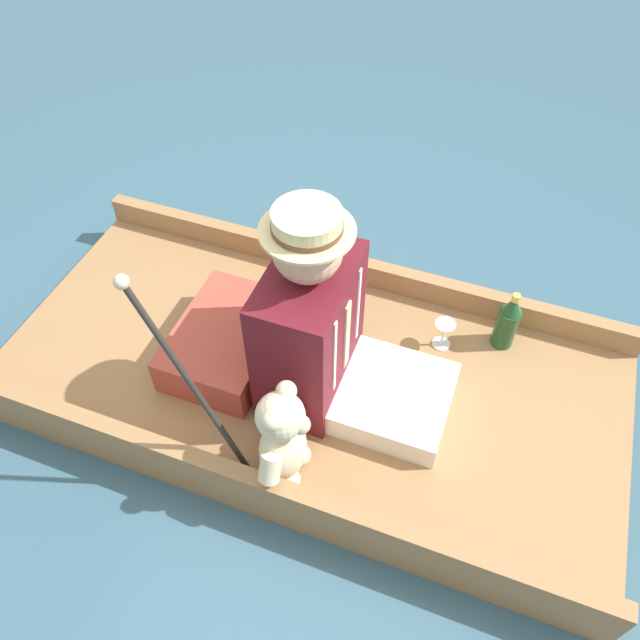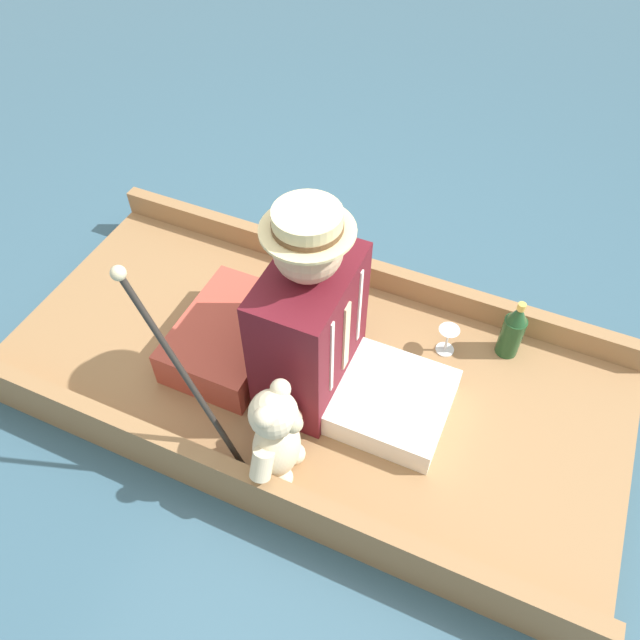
# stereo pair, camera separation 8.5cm
# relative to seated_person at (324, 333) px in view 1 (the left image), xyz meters

# --- Properties ---
(ground_plane) EXTENTS (16.00, 16.00, 0.00)m
(ground_plane) POSITION_rel_seated_person_xyz_m (-0.05, -0.08, -0.44)
(ground_plane) COLOR #385B70
(punt_boat) EXTENTS (1.16, 2.43, 0.24)m
(punt_boat) POSITION_rel_seated_person_xyz_m (-0.05, -0.08, -0.37)
(punt_boat) COLOR #997047
(punt_boat) RESTS_ON ground_plane
(seat_cushion) EXTENTS (0.54, 0.37, 0.16)m
(seat_cushion) POSITION_rel_seated_person_xyz_m (-0.02, -0.41, -0.24)
(seat_cushion) COLOR #B24738
(seat_cushion) RESTS_ON punt_boat
(seated_person) EXTENTS (0.45, 0.68, 0.84)m
(seated_person) POSITION_rel_seated_person_xyz_m (0.00, 0.00, 0.00)
(seated_person) COLOR white
(seated_person) RESTS_ON punt_boat
(teddy_bear) EXTENTS (0.31, 0.18, 0.44)m
(teddy_bear) POSITION_rel_seated_person_xyz_m (0.38, -0.00, -0.11)
(teddy_bear) COLOR beige
(teddy_bear) RESTS_ON punt_boat
(wine_glass) EXTENTS (0.08, 0.08, 0.13)m
(wine_glass) POSITION_rel_seated_person_xyz_m (-0.36, 0.38, -0.22)
(wine_glass) COLOR silver
(wine_glass) RESTS_ON punt_boat
(walking_cane) EXTENTS (0.04, 0.31, 0.86)m
(walking_cane) POSITION_rel_seated_person_xyz_m (0.43, -0.29, 0.18)
(walking_cane) COLOR #2D2823
(walking_cane) RESTS_ON punt_boat
(champagne_bottle) EXTENTS (0.09, 0.09, 0.28)m
(champagne_bottle) POSITION_rel_seated_person_xyz_m (-0.46, 0.61, -0.19)
(champagne_bottle) COLOR #1E4723
(champagne_bottle) RESTS_ON punt_boat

